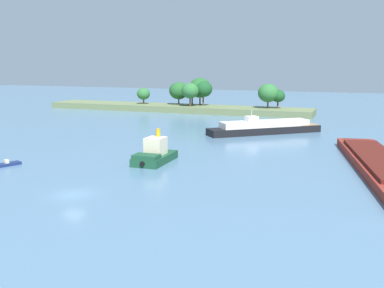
# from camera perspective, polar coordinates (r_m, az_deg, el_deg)

# --- Properties ---
(ground_plane) EXTENTS (400.00, 400.00, 0.00)m
(ground_plane) POSITION_cam_1_polar(r_m,az_deg,el_deg) (52.52, -15.19, -6.37)
(ground_plane) COLOR slate
(treeline_island) EXTENTS (85.60, 12.11, 10.43)m
(treeline_island) POSITION_cam_1_polar(r_m,az_deg,el_deg) (137.87, -0.75, 5.53)
(treeline_island) COLOR #66754C
(treeline_island) RESTS_ON ground
(small_motorboat) EXTENTS (3.04, 4.93, 0.92)m
(small_motorboat) POSITION_cam_1_polar(r_m,az_deg,el_deg) (69.95, -23.24, -2.49)
(small_motorboat) COLOR navy
(small_motorboat) RESTS_ON ground
(white_riverboat) EXTENTS (22.24, 19.98, 5.29)m
(white_riverboat) POSITION_cam_1_polar(r_m,az_deg,el_deg) (95.41, 9.45, 2.13)
(white_riverboat) COLOR black
(white_riverboat) RESTS_ON ground
(cargo_barge) EXTENTS (13.66, 39.94, 5.83)m
(cargo_barge) POSITION_cam_1_polar(r_m,az_deg,el_deg) (66.31, 23.45, -2.57)
(cargo_barge) COLOR maroon
(cargo_barge) RESTS_ON ground
(tugboat) EXTENTS (4.47, 9.08, 4.99)m
(tugboat) POSITION_cam_1_polar(r_m,az_deg,el_deg) (66.82, -4.90, -1.33)
(tugboat) COLOR #19472D
(tugboat) RESTS_ON ground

